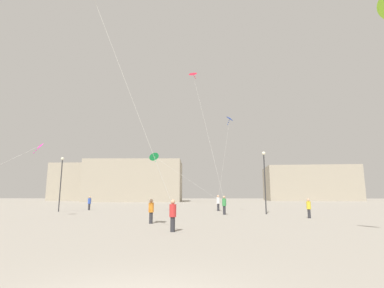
{
  "coord_description": "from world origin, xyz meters",
  "views": [
    {
      "loc": [
        1.28,
        -5.03,
        1.89
      ],
      "look_at": [
        0.0,
        21.31,
        6.51
      ],
      "focal_mm": 27.18,
      "sensor_mm": 36.0,
      "label": 1
    }
  ],
  "objects_px": {
    "person_in_blue": "(89,202)",
    "kite_crimson_diamond": "(194,76)",
    "lamppost_west": "(264,173)",
    "lamppost_east": "(61,176)",
    "person_in_yellow": "(309,207)",
    "person_in_white": "(218,202)",
    "building_centre_hall": "(136,181)",
    "person_in_green": "(224,204)",
    "kite_emerald_diamond": "(154,157)",
    "building_right_hall": "(309,184)",
    "person_in_red": "(173,214)",
    "kite_cobalt_diamond": "(230,119)",
    "building_left_hall": "(89,182)",
    "kite_magenta_diamond": "(38,147)",
    "person_in_orange": "(151,210)"
  },
  "relations": [
    {
      "from": "lamppost_east",
      "to": "lamppost_west",
      "type": "xyz_separation_m",
      "value": [
        22.64,
        -3.21,
        0.01
      ]
    },
    {
      "from": "lamppost_east",
      "to": "lamppost_west",
      "type": "relative_size",
      "value": 1.0
    },
    {
      "from": "person_in_green",
      "to": "kite_emerald_diamond",
      "type": "height_order",
      "value": "kite_emerald_diamond"
    },
    {
      "from": "person_in_yellow",
      "to": "building_centre_hall",
      "type": "relative_size",
      "value": 0.06
    },
    {
      "from": "person_in_white",
      "to": "person_in_blue",
      "type": "height_order",
      "value": "person_in_white"
    },
    {
      "from": "person_in_yellow",
      "to": "person_in_white",
      "type": "height_order",
      "value": "person_in_white"
    },
    {
      "from": "building_right_hall",
      "to": "person_in_green",
      "type": "bearing_deg",
      "value": -114.91
    },
    {
      "from": "building_right_hall",
      "to": "building_left_hall",
      "type": "bearing_deg",
      "value": -176.73
    },
    {
      "from": "building_right_hall",
      "to": "person_in_orange",
      "type": "bearing_deg",
      "value": -115.62
    },
    {
      "from": "kite_emerald_diamond",
      "to": "person_in_orange",
      "type": "bearing_deg",
      "value": -80.32
    },
    {
      "from": "person_in_blue",
      "to": "building_left_hall",
      "type": "height_order",
      "value": "building_left_hall"
    },
    {
      "from": "kite_emerald_diamond",
      "to": "building_right_hall",
      "type": "distance_m",
      "value": 76.3
    },
    {
      "from": "person_in_green",
      "to": "kite_emerald_diamond",
      "type": "xyz_separation_m",
      "value": [
        -7.61,
        3.68,
        5.18
      ]
    },
    {
      "from": "person_in_orange",
      "to": "person_in_blue",
      "type": "height_order",
      "value": "person_in_blue"
    },
    {
      "from": "building_centre_hall",
      "to": "lamppost_west",
      "type": "height_order",
      "value": "building_centre_hall"
    },
    {
      "from": "person_in_red",
      "to": "kite_emerald_diamond",
      "type": "bearing_deg",
      "value": -139.91
    },
    {
      "from": "kite_cobalt_diamond",
      "to": "building_centre_hall",
      "type": "relative_size",
      "value": 0.35
    },
    {
      "from": "person_in_red",
      "to": "person_in_yellow",
      "type": "bearing_deg",
      "value": 159.14
    },
    {
      "from": "person_in_yellow",
      "to": "building_right_hall",
      "type": "xyz_separation_m",
      "value": [
        25.31,
        72.92,
        4.63
      ]
    },
    {
      "from": "lamppost_west",
      "to": "person_in_red",
      "type": "bearing_deg",
      "value": -118.27
    },
    {
      "from": "person_in_white",
      "to": "person_in_blue",
      "type": "bearing_deg",
      "value": 140.56
    },
    {
      "from": "person_in_red",
      "to": "building_right_hall",
      "type": "xyz_separation_m",
      "value": [
        35.47,
        82.28,
        4.59
      ]
    },
    {
      "from": "person_in_blue",
      "to": "kite_emerald_diamond",
      "type": "height_order",
      "value": "kite_emerald_diamond"
    },
    {
      "from": "person_in_green",
      "to": "lamppost_west",
      "type": "xyz_separation_m",
      "value": [
        4.17,
        0.83,
        3.08
      ]
    },
    {
      "from": "person_in_red",
      "to": "building_right_hall",
      "type": "relative_size",
      "value": 0.06
    },
    {
      "from": "person_in_yellow",
      "to": "kite_emerald_diamond",
      "type": "bearing_deg",
      "value": 78.6
    },
    {
      "from": "person_in_yellow",
      "to": "kite_magenta_diamond",
      "type": "xyz_separation_m",
      "value": [
        -22.94,
        -0.72,
        5.1
      ]
    },
    {
      "from": "building_left_hall",
      "to": "person_in_white",
      "type": "bearing_deg",
      "value": -55.79
    },
    {
      "from": "person_in_white",
      "to": "building_centre_hall",
      "type": "distance_m",
      "value": 53.54
    },
    {
      "from": "person_in_red",
      "to": "person_in_blue",
      "type": "distance_m",
      "value": 24.45
    },
    {
      "from": "kite_emerald_diamond",
      "to": "kite_magenta_diamond",
      "type": "bearing_deg",
      "value": -135.74
    },
    {
      "from": "kite_cobalt_diamond",
      "to": "lamppost_west",
      "type": "distance_m",
      "value": 7.48
    },
    {
      "from": "person_in_blue",
      "to": "kite_crimson_diamond",
      "type": "height_order",
      "value": "kite_crimson_diamond"
    },
    {
      "from": "person_in_yellow",
      "to": "person_in_red",
      "type": "height_order",
      "value": "person_in_red"
    },
    {
      "from": "building_left_hall",
      "to": "person_in_green",
      "type": "bearing_deg",
      "value": -58.3
    },
    {
      "from": "person_in_blue",
      "to": "building_right_hall",
      "type": "bearing_deg",
      "value": 130.38
    },
    {
      "from": "person_in_red",
      "to": "kite_magenta_diamond",
      "type": "height_order",
      "value": "kite_magenta_diamond"
    },
    {
      "from": "person_in_yellow",
      "to": "kite_emerald_diamond",
      "type": "relative_size",
      "value": 0.2
    },
    {
      "from": "person_in_blue",
      "to": "kite_crimson_diamond",
      "type": "distance_m",
      "value": 20.5
    },
    {
      "from": "person_in_red",
      "to": "kite_emerald_diamond",
      "type": "height_order",
      "value": "kite_emerald_diamond"
    },
    {
      "from": "building_centre_hall",
      "to": "lamppost_east",
      "type": "relative_size",
      "value": 4.29
    },
    {
      "from": "kite_cobalt_diamond",
      "to": "building_centre_hall",
      "type": "bearing_deg",
      "value": 113.96
    },
    {
      "from": "person_in_orange",
      "to": "person_in_green",
      "type": "height_order",
      "value": "person_in_green"
    },
    {
      "from": "person_in_green",
      "to": "kite_crimson_diamond",
      "type": "height_order",
      "value": "kite_crimson_diamond"
    },
    {
      "from": "person_in_blue",
      "to": "kite_cobalt_diamond",
      "type": "distance_m",
      "value": 20.12
    },
    {
      "from": "person_in_white",
      "to": "kite_emerald_diamond",
      "type": "height_order",
      "value": "kite_emerald_diamond"
    },
    {
      "from": "lamppost_west",
      "to": "lamppost_east",
      "type": "bearing_deg",
      "value": 171.92
    },
    {
      "from": "person_in_blue",
      "to": "kite_cobalt_diamond",
      "type": "bearing_deg",
      "value": 65.42
    },
    {
      "from": "building_left_hall",
      "to": "lamppost_east",
      "type": "height_order",
      "value": "building_left_hall"
    },
    {
      "from": "kite_crimson_diamond",
      "to": "kite_cobalt_diamond",
      "type": "bearing_deg",
      "value": 52.26
    }
  ]
}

